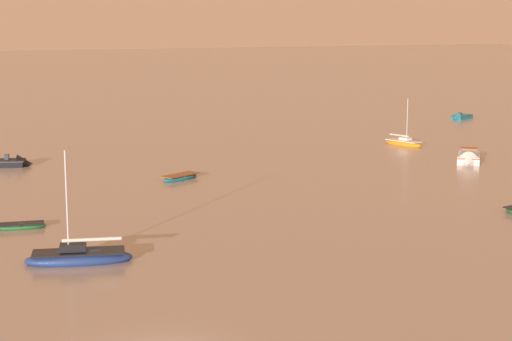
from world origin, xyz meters
TOP-DOWN VIEW (x-y plane):
  - motorboat_moored_1 at (43.47, 30.00)m, footprint 5.44×5.53m
  - sailboat_moored_0 at (1.07, 14.60)m, footprint 6.15×3.60m
  - rowboat_moored_0 at (16.04, 35.14)m, footprint 4.02×2.66m
  - motorboat_moored_2 at (68.24, 58.77)m, footprint 4.53×2.91m
  - rowboat_moored_1 at (0.14, 24.08)m, footprint 3.26×1.73m
  - sailboat_moored_1 at (45.43, 42.28)m, footprint 2.41×4.98m
  - motorboat_moored_4 at (4.70, 48.75)m, footprint 5.48×3.59m

SIDE VIEW (x-z plane):
  - rowboat_moored_1 at x=0.14m, z-range -0.11..0.38m
  - rowboat_moored_0 at x=16.04m, z-range -0.14..0.46m
  - motorboat_moored_2 at x=68.24m, z-range -0.53..0.94m
  - sailboat_moored_1 at x=45.43m, z-range -2.45..2.91m
  - motorboat_moored_4 at x=4.70m, z-range -0.65..1.13m
  - sailboat_moored_0 at x=1.07m, z-range -3.00..3.57m
  - motorboat_moored_1 at x=43.47m, z-range -0.76..1.43m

